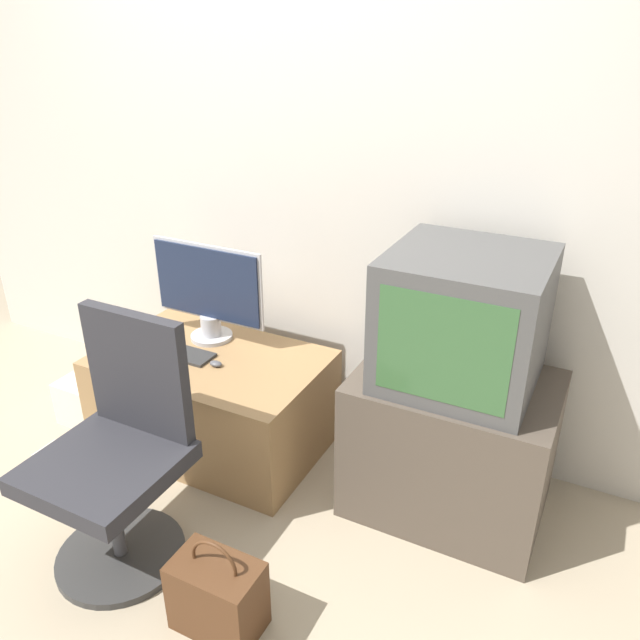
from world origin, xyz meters
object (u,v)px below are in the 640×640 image
mouse (216,364)px  office_chair (119,459)px  handbag (217,595)px  main_monitor (208,292)px  keyboard (180,353)px  cardboard_box_lower (90,400)px  crt_tv (464,319)px  book (59,455)px

mouse → office_chair: (0.03, -0.66, -0.06)m
office_chair → handbag: 0.61m
main_monitor → office_chair: size_ratio=0.62×
handbag → keyboard: bearing=133.1°
main_monitor → cardboard_box_lower: size_ratio=2.27×
keyboard → handbag: 1.17m
main_monitor → cardboard_box_lower: main_monitor is taller
crt_tv → cardboard_box_lower: bearing=-172.7°
main_monitor → book: size_ratio=2.84×
main_monitor → book: (-0.49, -0.61, -0.71)m
mouse → book: bearing=-149.7°
book → mouse: bearing=30.3°
keyboard → handbag: keyboard is taller
crt_tv → book: 2.00m
mouse → cardboard_box_lower: bearing=-174.1°
keyboard → cardboard_box_lower: 0.67m
mouse → book: size_ratio=0.29×
crt_tv → handbag: size_ratio=1.51×
keyboard → cardboard_box_lower: keyboard is taller
main_monitor → cardboard_box_lower: 0.90m
office_chair → book: size_ratio=4.54×
crt_tv → office_chair: size_ratio=0.59×
crt_tv → office_chair: bearing=-141.4°
mouse → cardboard_box_lower: 0.86m
keyboard → book: keyboard is taller
main_monitor → keyboard: bearing=-100.0°
crt_tv → main_monitor: bearing=176.8°
crt_tv → cardboard_box_lower: 1.99m
mouse → handbag: size_ratio=0.16×
cardboard_box_lower → book: bearing=-72.4°
handbag → office_chair: bearing=165.0°
main_monitor → handbag: bearing=-54.5°
crt_tv → book: bearing=-162.4°
cardboard_box_lower → mouse: bearing=5.9°
main_monitor → handbag: (0.73, -1.02, -0.58)m
mouse → office_chair: office_chair is taller
handbag → crt_tv: bearing=61.9°
mouse → office_chair: size_ratio=0.06×
cardboard_box_lower → book: cardboard_box_lower is taller
crt_tv → handbag: bearing=-118.1°
keyboard → book: (-0.45, -0.41, -0.47)m
handbag → book: 1.29m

